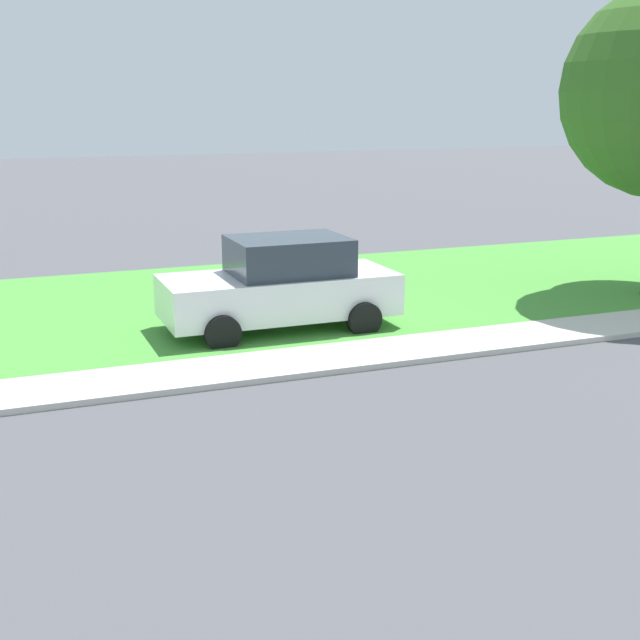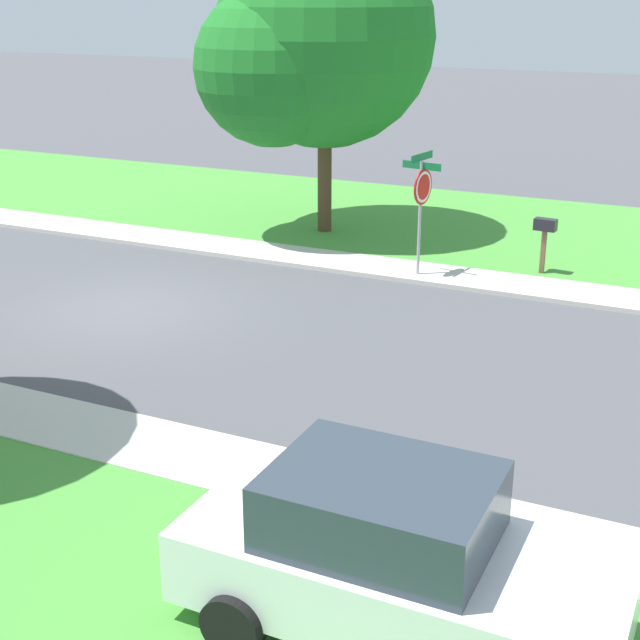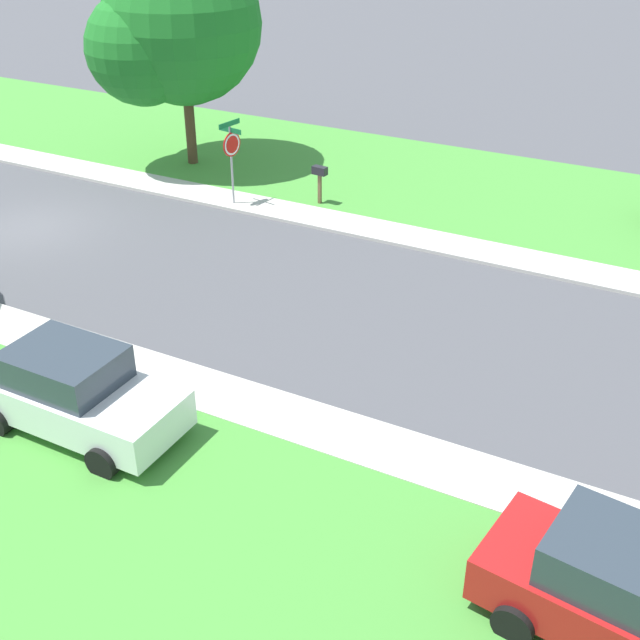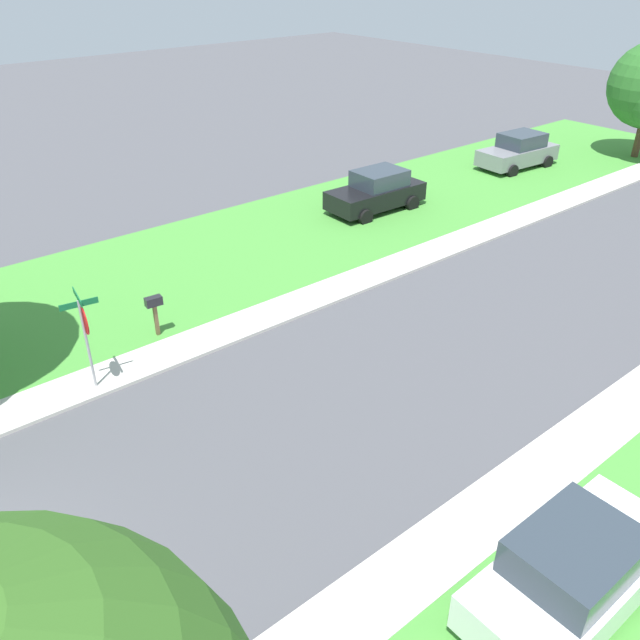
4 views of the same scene
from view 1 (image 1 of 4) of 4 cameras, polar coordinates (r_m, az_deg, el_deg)
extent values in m
cube|color=beige|center=(13.32, -14.71, -4.27)|extent=(1.40, 56.00, 0.10)
cube|color=#479338|center=(17.83, -16.66, 0.28)|extent=(8.00, 56.00, 0.08)
cube|color=white|center=(15.96, -2.76, 1.70)|extent=(1.82, 4.31, 0.76)
cube|color=#2D3842|center=(15.88, -2.10, 4.29)|extent=(1.61, 2.11, 0.68)
cylinder|color=black|center=(14.85, -6.50, -0.87)|extent=(0.24, 0.64, 0.64)
cylinder|color=black|center=(16.54, -8.12, 0.67)|extent=(0.24, 0.64, 0.64)
cylinder|color=black|center=(15.71, 2.93, 0.06)|extent=(0.24, 0.64, 0.64)
cylinder|color=black|center=(17.32, 0.48, 1.44)|extent=(0.24, 0.64, 0.64)
camera|label=2|loc=(21.97, -15.72, 18.65)|focal=50.99mm
camera|label=3|loc=(25.10, -36.61, 24.86)|focal=45.49mm
camera|label=4|loc=(22.71, 16.25, 28.64)|focal=36.55mm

